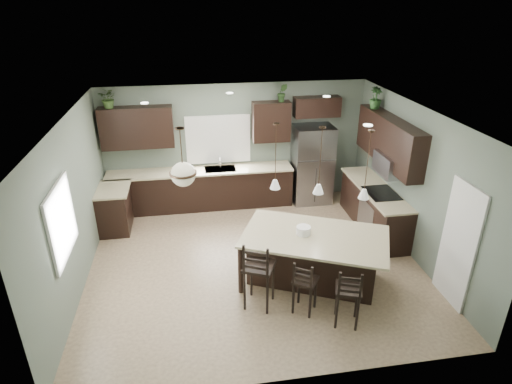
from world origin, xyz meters
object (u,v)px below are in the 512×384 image
object	(u,v)px
refrigerator	(312,164)
bar_stool_right	(348,295)
plant_back_left	(109,98)
kitchen_island	(314,259)
bar_stool_center	(305,286)
bar_stool_left	(259,273)
serving_dish	(303,230)

from	to	relation	value
refrigerator	bar_stool_right	xyz separation A→B (m)	(-0.64, -4.25, -0.41)
plant_back_left	bar_stool_right	bearing A→B (deg)	-49.41
kitchen_island	bar_stool_right	world-z (taller)	bar_stool_right
refrigerator	plant_back_left	world-z (taller)	plant_back_left
bar_stool_center	bar_stool_left	bearing A→B (deg)	-167.44
serving_dish	plant_back_left	distance (m)	4.94
bar_stool_center	bar_stool_right	size ratio (longest dim) A/B	0.93
plant_back_left	kitchen_island	bearing A→B (deg)	-43.05
serving_dish	bar_stool_center	distance (m)	0.96
bar_stool_left	bar_stool_right	world-z (taller)	bar_stool_left
refrigerator	serving_dish	bearing A→B (deg)	-108.50
refrigerator	kitchen_island	size ratio (longest dim) A/B	0.78
serving_dish	plant_back_left	xyz separation A→B (m)	(-3.37, 3.23, 1.61)
bar_stool_left	kitchen_island	bearing A→B (deg)	48.95
kitchen_island	bar_stool_right	bearing A→B (deg)	-54.36
refrigerator	bar_stool_right	distance (m)	4.31
bar_stool_right	plant_back_left	distance (m)	6.15
bar_stool_center	plant_back_left	world-z (taller)	plant_back_left
kitchen_island	refrigerator	bearing A→B (deg)	99.47
refrigerator	bar_stool_center	world-z (taller)	refrigerator
serving_dish	bar_stool_right	bearing A→B (deg)	-71.22
kitchen_island	bar_stool_right	distance (m)	1.10
serving_dish	bar_stool_center	world-z (taller)	serving_dish
kitchen_island	plant_back_left	world-z (taller)	plant_back_left
kitchen_island	plant_back_left	distance (m)	5.31
bar_stool_right	plant_back_left	size ratio (longest dim) A/B	2.45
refrigerator	bar_stool_center	xyz separation A→B (m)	(-1.19, -3.88, -0.45)
serving_dish	plant_back_left	world-z (taller)	plant_back_left
bar_stool_left	plant_back_left	world-z (taller)	plant_back_left
bar_stool_center	plant_back_left	distance (m)	5.57
refrigerator	bar_stool_left	xyz separation A→B (m)	(-1.87, -3.62, -0.32)
bar_stool_left	bar_stool_right	bearing A→B (deg)	-1.80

